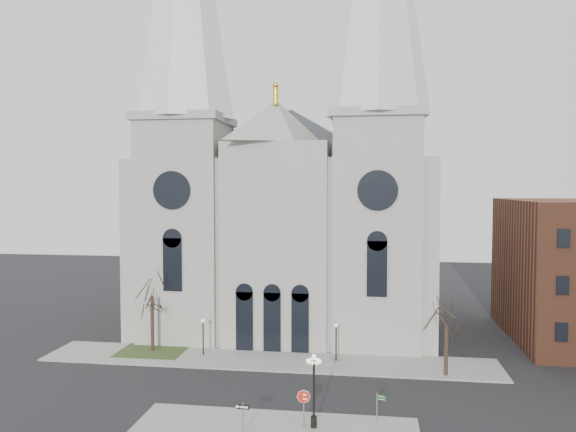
# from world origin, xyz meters

# --- Properties ---
(ground) EXTENTS (160.00, 160.00, 0.00)m
(ground) POSITION_xyz_m (0.00, 0.00, 0.00)
(ground) COLOR black
(ground) RESTS_ON ground
(sidewalk_far) EXTENTS (40.00, 6.00, 0.14)m
(sidewalk_far) POSITION_xyz_m (0.00, 11.00, 0.07)
(sidewalk_far) COLOR gray
(sidewalk_far) RESTS_ON ground
(grass_patch) EXTENTS (6.00, 5.00, 0.18)m
(grass_patch) POSITION_xyz_m (-11.00, 12.00, 0.09)
(grass_patch) COLOR #2E411B
(grass_patch) RESTS_ON ground
(cathedral) EXTENTS (33.00, 26.66, 54.00)m
(cathedral) POSITION_xyz_m (0.00, 22.86, 18.48)
(cathedral) COLOR #99968E
(cathedral) RESTS_ON ground
(tree_left) EXTENTS (3.20, 3.20, 7.50)m
(tree_left) POSITION_xyz_m (-11.00, 12.00, 5.58)
(tree_left) COLOR black
(tree_left) RESTS_ON ground
(tree_right) EXTENTS (3.20, 3.20, 6.00)m
(tree_right) POSITION_xyz_m (15.00, 9.00, 4.47)
(tree_right) COLOR black
(tree_right) RESTS_ON ground
(ped_lamp_left) EXTENTS (0.32, 0.32, 3.26)m
(ped_lamp_left) POSITION_xyz_m (-6.00, 11.50, 2.33)
(ped_lamp_left) COLOR black
(ped_lamp_left) RESTS_ON sidewalk_far
(ped_lamp_right) EXTENTS (0.32, 0.32, 3.26)m
(ped_lamp_right) POSITION_xyz_m (6.00, 11.50, 2.33)
(ped_lamp_right) COLOR black
(ped_lamp_right) RESTS_ON sidewalk_far
(stop_sign) EXTENTS (0.85, 0.21, 2.39)m
(stop_sign) POSITION_xyz_m (4.77, -2.37, 1.85)
(stop_sign) COLOR slate
(stop_sign) RESTS_ON sidewalk_near
(globe_lamp) EXTENTS (1.16, 1.16, 4.70)m
(globe_lamp) POSITION_xyz_m (5.41, -2.36, 3.09)
(globe_lamp) COLOR black
(globe_lamp) RESTS_ON sidewalk_near
(one_way_sign) EXTENTS (0.90, 0.09, 2.04)m
(one_way_sign) POSITION_xyz_m (1.24, -4.17, 1.53)
(one_way_sign) COLOR slate
(one_way_sign) RESTS_ON sidewalk_near
(street_name_sign) EXTENTS (0.61, 0.26, 2.01)m
(street_name_sign) POSITION_xyz_m (9.43, -1.33, 1.34)
(street_name_sign) COLOR slate
(street_name_sign) RESTS_ON sidewalk_near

